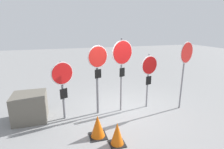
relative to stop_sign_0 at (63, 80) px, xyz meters
The scene contains 9 objects.
ground_plane 2.46m from the stop_sign_0, ahead, with size 40.00×40.00×0.00m, color gray.
stop_sign_0 is the anchor object (origin of this frame).
stop_sign_1 1.18m from the stop_sign_0, ahead, with size 0.70×0.26×2.37m.
stop_sign_2 2.06m from the stop_sign_0, ahead, with size 0.79×0.29×2.58m.
stop_sign_3 3.01m from the stop_sign_0, ahead, with size 0.68×0.18×2.02m.
stop_sign_4 4.20m from the stop_sign_0, ahead, with size 0.71×0.31×2.46m.
traffic_cone_0 1.82m from the stop_sign_0, 56.65° to the right, with size 0.47×0.47×0.63m.
traffic_cone_1 2.36m from the stop_sign_0, 54.33° to the right, with size 0.41×0.41×0.61m.
storage_crate 1.42m from the stop_sign_0, 166.05° to the left, with size 1.00×0.93×0.89m.
Camera 1 is at (-2.06, -5.35, 2.94)m, focal length 28.00 mm.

